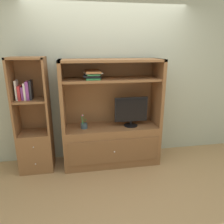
{
  "coord_description": "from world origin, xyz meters",
  "views": [
    {
      "loc": [
        -0.53,
        -2.71,
        1.86
      ],
      "look_at": [
        0.0,
        0.35,
        0.89
      ],
      "focal_mm": 33.64,
      "sensor_mm": 36.0,
      "label": 1
    }
  ],
  "objects_px": {
    "media_console": "(111,132)",
    "upright_book_row": "(25,91)",
    "potted_plant": "(84,125)",
    "magazine_stack": "(92,75)",
    "tv_monitor": "(131,111)",
    "bookshelf_tall": "(35,135)"
  },
  "relations": [
    {
      "from": "potted_plant",
      "to": "upright_book_row",
      "type": "xyz_separation_m",
      "value": [
        -0.82,
        0.02,
        0.57
      ]
    },
    {
      "from": "media_console",
      "to": "upright_book_row",
      "type": "relative_size",
      "value": 6.04
    },
    {
      "from": "media_console",
      "to": "tv_monitor",
      "type": "height_order",
      "value": "media_console"
    },
    {
      "from": "media_console",
      "to": "magazine_stack",
      "type": "height_order",
      "value": "media_console"
    },
    {
      "from": "tv_monitor",
      "to": "upright_book_row",
      "type": "distance_m",
      "value": 1.61
    },
    {
      "from": "tv_monitor",
      "to": "bookshelf_tall",
      "type": "bearing_deg",
      "value": 178.06
    },
    {
      "from": "media_console",
      "to": "bookshelf_tall",
      "type": "bearing_deg",
      "value": 179.89
    },
    {
      "from": "potted_plant",
      "to": "upright_book_row",
      "type": "distance_m",
      "value": 1.0
    },
    {
      "from": "media_console",
      "to": "upright_book_row",
      "type": "xyz_separation_m",
      "value": [
        -1.26,
        -0.01,
        0.73
      ]
    },
    {
      "from": "potted_plant",
      "to": "bookshelf_tall",
      "type": "xyz_separation_m",
      "value": [
        -0.75,
        0.03,
        -0.13
      ]
    },
    {
      "from": "potted_plant",
      "to": "bookshelf_tall",
      "type": "height_order",
      "value": "bookshelf_tall"
    },
    {
      "from": "bookshelf_tall",
      "to": "upright_book_row",
      "type": "bearing_deg",
      "value": -171.8
    },
    {
      "from": "magazine_stack",
      "to": "bookshelf_tall",
      "type": "bearing_deg",
      "value": 179.46
    },
    {
      "from": "potted_plant",
      "to": "upright_book_row",
      "type": "relative_size",
      "value": 0.83
    },
    {
      "from": "magazine_stack",
      "to": "bookshelf_tall",
      "type": "xyz_separation_m",
      "value": [
        -0.9,
        0.01,
        -0.91
      ]
    },
    {
      "from": "media_console",
      "to": "tv_monitor",
      "type": "xyz_separation_m",
      "value": [
        0.31,
        -0.05,
        0.36
      ]
    },
    {
      "from": "media_console",
      "to": "bookshelf_tall",
      "type": "distance_m",
      "value": 1.19
    },
    {
      "from": "potted_plant",
      "to": "magazine_stack",
      "type": "bearing_deg",
      "value": 9.62
    },
    {
      "from": "upright_book_row",
      "to": "media_console",
      "type": "bearing_deg",
      "value": 0.35
    },
    {
      "from": "potted_plant",
      "to": "magazine_stack",
      "type": "xyz_separation_m",
      "value": [
        0.15,
        0.03,
        0.78
      ]
    },
    {
      "from": "tv_monitor",
      "to": "upright_book_row",
      "type": "bearing_deg",
      "value": 178.51
    },
    {
      "from": "potted_plant",
      "to": "media_console",
      "type": "bearing_deg",
      "value": 4.19
    }
  ]
}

